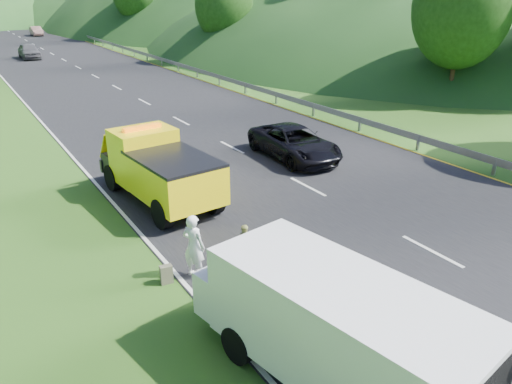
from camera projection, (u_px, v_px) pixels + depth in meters
ground at (309, 250)px, 14.76m from camera, size 320.00×320.00×0.00m
road_surface at (78, 67)px, 47.59m from camera, size 14.00×200.00×0.02m
guardrail at (114, 50)px, 60.96m from camera, size 0.06×140.00×1.52m
tree_line_right at (184, 39)px, 73.04m from camera, size 14.00×140.00×14.00m
tow_truck at (158, 168)px, 17.71m from camera, size 2.71×6.12×2.56m
white_van at (335, 327)px, 9.33m from camera, size 3.95×7.00×2.35m
woman at (195, 276)px, 13.44m from camera, size 0.73×0.80×1.79m
child at (246, 260)px, 14.23m from camera, size 0.63×0.57×1.07m
worker at (377, 382)px, 9.84m from camera, size 1.14×0.82×1.58m
suitcase at (166, 274)px, 13.03m from camera, size 0.34×0.21×0.52m
passing_suv at (294, 158)px, 22.61m from camera, size 2.60×5.22×1.42m
dist_car_a at (30, 59)px, 53.24m from camera, size 1.87×4.65×1.58m
dist_car_b at (37, 36)px, 77.51m from camera, size 1.46×4.18×1.38m
dist_car_c at (2, 29)px, 89.44m from camera, size 2.03×4.99×1.45m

